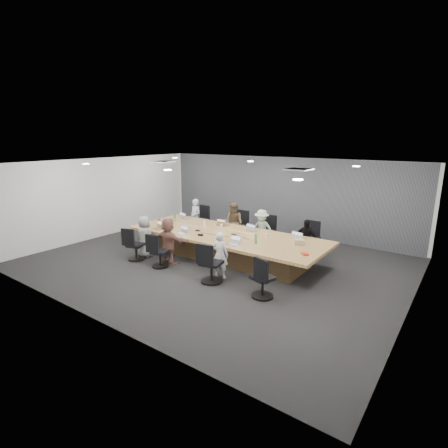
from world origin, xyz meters
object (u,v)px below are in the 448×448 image
Objects in this scene: laptop_1 at (224,225)px; bottle_green_right at (256,239)px; person_5 at (169,241)px; bottle_green_left at (175,217)px; laptop_3 at (298,238)px; chair_2 at (267,234)px; chair_0 at (201,222)px; stapler at (200,235)px; chair_7 at (263,281)px; mug_brown at (159,221)px; person_2 at (262,229)px; person_6 at (220,255)px; chair_3 at (310,241)px; chair_6 at (212,266)px; chair_5 at (160,254)px; laptop_0 at (185,218)px; chair_4 at (136,248)px; person_1 at (234,223)px; laptop_4 at (158,229)px; person_4 at (145,237)px; laptop_6 at (232,244)px; laptop_2 at (253,230)px; snack_packet at (305,254)px; conference_table at (226,245)px; laptop_5 at (182,234)px; canvas_bag at (300,242)px; person_3 at (305,239)px; chair_1 at (239,228)px; bottle_clear at (204,224)px.

bottle_green_right reaches higher than laptop_1.
person_5 is 4.91× the size of bottle_green_left.
chair_2 is at bearing -18.63° from laptop_3.
chair_0 reaches higher than chair_2.
person_5 is at bearing -149.09° from stapler.
mug_brown is at bearing -179.06° from chair_7.
mug_brown is at bearing -158.64° from person_2.
chair_3 is at bearing -124.39° from person_6.
chair_5 is at bearing 169.99° from chair_6.
chair_4 is at bearing 107.17° from laptop_0.
person_6 is (1.42, -2.15, -0.15)m from laptop_1.
person_1 is at bearing -152.22° from laptop_0.
bottle_green_right is (3.24, 0.46, 0.12)m from laptop_4.
person_4 is at bearing -79.10° from bottle_green_left.
chair_6 is at bearing -18.12° from chair_4.
person_2 is at bearing 94.57° from laptop_6.
laptop_2 is at bearing -95.96° from person_2.
chair_7 is (1.79, -3.40, -0.03)m from chair_2.
person_5 is 1.10× the size of person_6.
chair_0 is 2.77m from chair_2.
laptop_4 is 1.74× the size of snack_packet.
laptop_1 reaches higher than conference_table.
chair_7 is at bearing -53.70° from bottle_green_right.
chair_0 is 3.65m from chair_5.
canvas_bag reaches higher than laptop_5.
chair_7 is at bearing 136.36° from laptop_2.
laptop_6 is 1.78m from canvas_bag.
chair_4 is 2.73× the size of bottle_green_left.
chair_0 reaches higher than chair_7.
laptop_0 is 0.51m from bottle_green_left.
person_1 reaches higher than person_2.
laptop_0 is 2.08× the size of stapler.
canvas_bag is at bearing 5.57° from mug_brown.
laptop_0 is at bearing -4.39° from laptop_1.
laptop_6 is at bearing -0.27° from chair_4.
person_3 is 3.94× the size of laptop_5.
chair_1 is (1.70, 0.00, 0.02)m from chair_0.
chair_4 is at bearing -165.96° from stapler.
person_4 reaches higher than person_6.
laptop_4 is at bearing 111.21° from laptop_0.
chair_5 is at bearing 83.42° from chair_1.
chair_7 is at bearing 129.87° from chair_1.
bottle_clear is at bearing 165.56° from laptop_0.
person_4 is at bearing 108.35° from laptop_0.
snack_packet is (3.29, -1.23, 0.01)m from laptop_1.
bottle_clear is (-2.18, 0.52, -0.01)m from bottle_green_right.
chair_1 is at bearing 95.07° from person_1.
person_3 reaches higher than chair_0.
chair_6 reaches higher than laptop_0.
person_5 is (-3.24, 0.35, 0.28)m from chair_7.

